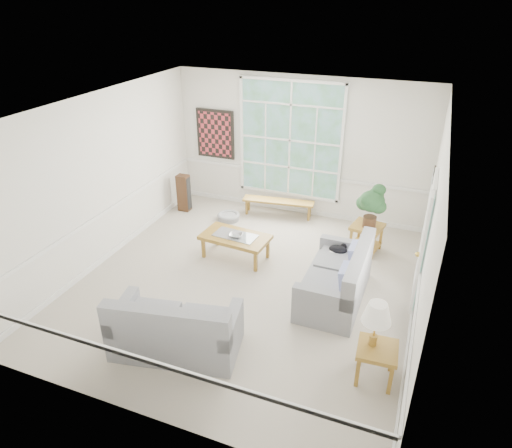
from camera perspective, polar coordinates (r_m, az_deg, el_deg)
The scene contains 24 objects.
floor at distance 7.94m, azimuth -1.20°, elevation -7.27°, with size 5.50×6.00×0.01m, color #ABA192.
ceiling at distance 6.70m, azimuth -1.46°, elevation 14.34°, with size 5.50×6.00×0.02m, color white.
wall_back at distance 9.84m, azimuth 5.45°, elevation 9.49°, with size 5.50×0.02×3.00m, color silver.
wall_front at distance 4.96m, azimuth -14.92°, elevation -11.19°, with size 5.50×0.02×3.00m, color silver.
wall_left at distance 8.55m, azimuth -18.69°, elevation 5.30°, with size 0.02×6.00×3.00m, color silver.
wall_right at distance 6.74m, azimuth 20.84°, elevation -1.11°, with size 0.02×6.00×3.00m, color silver.
window_back at distance 9.81m, azimuth 4.28°, elevation 10.40°, with size 2.30×0.08×2.40m, color white.
entry_door at distance 7.48m, azimuth 20.18°, elevation -2.03°, with size 0.08×0.90×2.10m, color white.
door_sidelight at distance 6.88m, azimuth 20.02°, elevation -3.73°, with size 0.08×0.26×1.90m, color white.
wall_art at distance 10.44m, azimuth -5.12°, elevation 11.13°, with size 0.90×0.06×1.10m, color maroon.
wall_frame_near at distance 8.32m, azimuth 21.16°, elevation 4.65°, with size 0.04×0.26×0.32m, color black.
wall_frame_far at distance 8.70m, azimuth 21.27°, elevation 5.58°, with size 0.04×0.26×0.32m, color black.
loveseat_right at distance 7.41m, azimuth 9.90°, elevation -6.08°, with size 0.91×1.75×0.95m, color gray.
loveseat_front at distance 6.46m, azimuth -10.01°, elevation -11.94°, with size 1.72×0.89×0.93m, color gray.
coffee_table at distance 8.51m, azimuth -2.57°, elevation -2.83°, with size 1.24×0.68×0.46m, color olive.
pewter_bowl at distance 8.34m, azimuth -2.54°, elevation -1.39°, with size 0.29×0.29×0.07m, color gray.
window_bench at distance 10.10m, azimuth 2.79°, elevation 2.03°, with size 1.56×0.30×0.36m, color olive.
end_table at distance 8.94m, azimuth 13.59°, elevation -1.73°, with size 0.55×0.55×0.55m, color olive.
houseplant at distance 8.58m, azimuth 14.23°, elevation 2.18°, with size 0.50×0.50×0.85m, color #214825, non-canonical shape.
side_table at distance 6.28m, azimuth 14.71°, elevation -16.47°, with size 0.50×0.50×0.51m, color olive.
table_lamp at distance 5.94m, azimuth 14.69°, elevation -12.06°, with size 0.37×0.37×0.63m, color white, non-canonical shape.
pet_bed at distance 9.97m, azimuth -3.45°, elevation 0.94°, with size 0.48×0.48×0.14m, color gray.
floor_speaker at distance 10.38m, azimuth -9.02°, elevation 3.87°, with size 0.26×0.21×0.84m, color #3E2515.
cat at distance 7.90m, azimuth 10.23°, elevation -3.10°, with size 0.32×0.22×0.15m, color black.
Camera 1 is at (2.52, -6.02, 4.53)m, focal length 32.00 mm.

